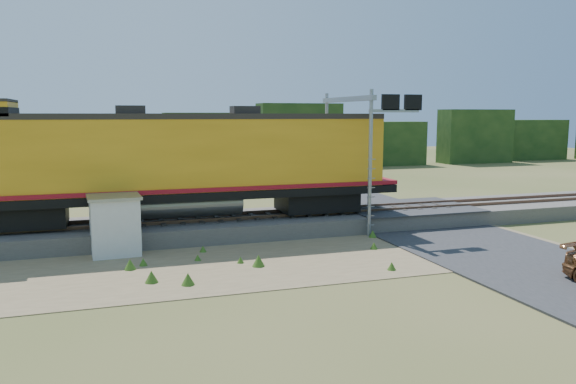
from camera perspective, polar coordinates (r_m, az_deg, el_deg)
name	(u,v)px	position (r m, az deg, el deg)	size (l,w,h in m)	color
ground	(331,258)	(23.49, 4.40, -6.67)	(140.00, 140.00, 0.00)	#475123
ballast	(287,222)	(28.90, -0.14, -3.08)	(70.00, 5.00, 0.80)	slate
rails	(287,213)	(28.81, -0.14, -2.14)	(70.00, 1.54, 0.16)	brown
dirt_shoulder	(282,258)	(23.28, -0.66, -6.75)	(26.00, 8.00, 0.03)	#8C7754
road	(464,240)	(27.46, 17.47, -4.70)	(7.00, 66.00, 0.86)	#38383A
tree_line_north	(192,142)	(59.71, -9.68, 5.07)	(130.00, 3.00, 6.50)	#173212
weed_clumps	(249,264)	(22.52, -4.03, -7.31)	(15.00, 6.20, 0.56)	#39611B
locomotive	(172,161)	(27.25, -11.66, 3.14)	(21.65, 3.30, 5.59)	black
shed	(115,225)	(24.84, -17.19, -3.18)	(2.27, 2.27, 2.53)	silver
signal_gantry	(359,126)	(29.11, 7.18, 6.67)	(2.81, 6.20, 7.08)	gray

